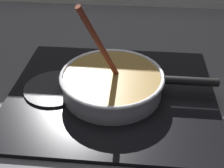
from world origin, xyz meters
name	(u,v)px	position (x,y,z in m)	size (l,w,h in m)	color
ground	(57,122)	(0.00, 0.00, -0.02)	(2.40, 1.60, 0.04)	#4C4C51
hob_plate	(112,94)	(0.13, 0.10, 0.01)	(0.56, 0.48, 0.01)	black
burner_ring	(112,91)	(0.13, 0.10, 0.02)	(0.16, 0.16, 0.01)	#592D0C
spare_burner	(55,88)	(-0.03, 0.10, 0.01)	(0.17, 0.17, 0.01)	#262628
cooking_pan	(113,82)	(0.13, 0.10, 0.05)	(0.42, 0.28, 0.27)	silver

